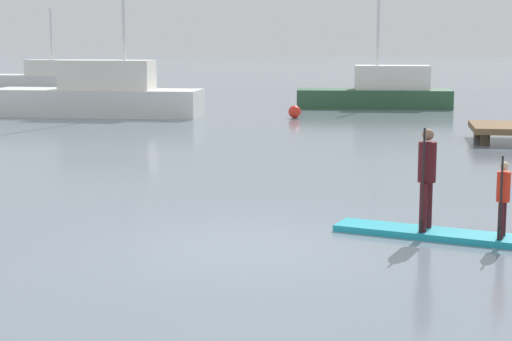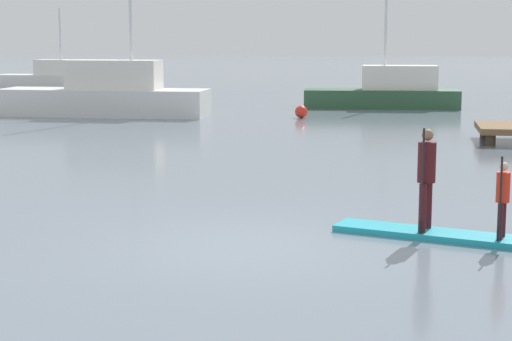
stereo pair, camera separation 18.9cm
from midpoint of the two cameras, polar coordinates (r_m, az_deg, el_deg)
ground_plane at (r=12.83m, az=-0.91°, el=-4.99°), size 240.00×240.00×0.00m
paddleboard_near at (r=13.58m, az=12.06°, el=-4.19°), size 3.50×1.57×0.10m
paddler_adult at (r=13.47m, az=10.85°, el=-0.12°), size 0.35×0.49×1.62m
paddler_child_solo at (r=13.26m, az=15.66°, el=-1.57°), size 0.25×0.39×1.25m
fishing_boat_white_large at (r=33.90m, az=-10.50°, el=4.90°), size 8.13×2.13×6.79m
fishing_boat_green_midground at (r=50.74m, az=-14.12°, el=5.87°), size 6.18×1.87×4.60m
motor_boat_small_navy at (r=37.45m, az=8.03°, el=5.18°), size 6.67×2.33×4.91m
mooring_buoy_near at (r=32.56m, az=2.41°, el=3.91°), size 0.48×0.48×0.48m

